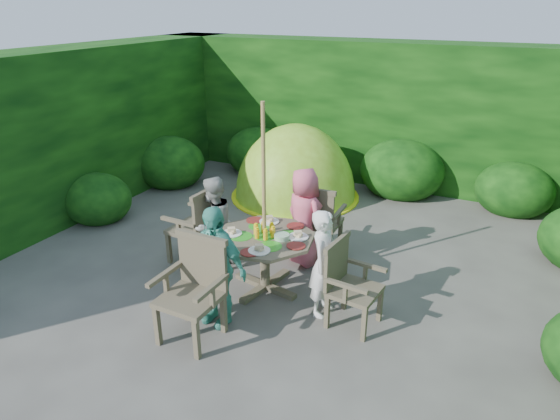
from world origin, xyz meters
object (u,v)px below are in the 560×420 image
at_px(patio_table, 265,244).
at_px(garden_chair_front, 194,288).
at_px(garden_chair_back, 318,219).
at_px(dome_tent, 295,196).
at_px(parasol_pole, 264,202).
at_px(child_back, 304,217).
at_px(child_right, 324,263).
at_px(child_left, 214,225).
at_px(child_front, 216,266).
at_px(garden_chair_right, 348,283).
at_px(garden_chair_left, 198,224).

height_order(patio_table, garden_chair_front, garden_chair_front).
relative_size(garden_chair_back, dome_tent, 0.37).
height_order(parasol_pole, child_back, parasol_pole).
height_order(parasol_pole, dome_tent, parasol_pole).
xyz_separation_m(parasol_pole, child_right, (0.79, -0.15, -0.50)).
relative_size(child_left, child_back, 0.95).
bearing_deg(garden_chair_back, child_front, 76.87).
distance_m(parasol_pole, garden_chair_back, 1.25).
distance_m(garden_chair_right, garden_chair_front, 1.56).
height_order(child_right, dome_tent, dome_tent).
distance_m(garden_chair_right, garden_chair_left, 2.20).
distance_m(parasol_pole, garden_chair_right, 1.27).
xyz_separation_m(parasol_pole, garden_chair_right, (1.08, -0.21, -0.63)).
xyz_separation_m(patio_table, dome_tent, (-0.93, 2.87, -0.58)).
distance_m(child_right, child_front, 1.13).
xyz_separation_m(child_front, dome_tent, (-0.77, 3.65, -0.65)).
xyz_separation_m(patio_table, garden_chair_left, (-1.08, 0.22, -0.06)).
height_order(garden_chair_right, garden_chair_back, garden_chair_back).
distance_m(patio_table, child_left, 0.80).
bearing_deg(child_right, garden_chair_front, 131.18).
relative_size(parasol_pole, child_front, 1.68).
xyz_separation_m(child_back, child_front, (-0.30, -1.57, 0.02)).
height_order(garden_chair_back, child_front, child_front).
relative_size(patio_table, garden_chair_front, 1.37).
relative_size(garden_chair_right, dome_tent, 0.35).
bearing_deg(garden_chair_back, garden_chair_right, 121.87).
bearing_deg(patio_table, garden_chair_right, -11.22).
relative_size(garden_chair_front, dome_tent, 0.40).
relative_size(garden_chair_right, garden_chair_front, 0.88).
xyz_separation_m(garden_chair_front, child_front, (0.07, 0.28, 0.12)).
relative_size(garden_chair_right, child_left, 0.73).
bearing_deg(garden_chair_front, child_back, 79.66).
bearing_deg(parasol_pole, patio_table, 1.95).
distance_m(garden_chair_back, child_left, 1.37).
xyz_separation_m(patio_table, parasol_pole, (-0.00, -0.00, 0.52)).
bearing_deg(child_back, garden_chair_front, 106.69).
height_order(parasol_pole, garden_chair_left, parasol_pole).
bearing_deg(dome_tent, child_back, -54.31).
bearing_deg(garden_chair_back, child_back, 73.92).
bearing_deg(child_right, child_left, 77.92).
bearing_deg(child_back, child_front, 107.16).
bearing_deg(parasol_pole, child_back, 79.14).
distance_m(garden_chair_back, child_back, 0.33).
height_order(garden_chair_left, child_back, child_back).
xyz_separation_m(patio_table, garden_chair_back, (0.22, 1.08, -0.07)).
relative_size(garden_chair_left, garden_chair_front, 0.97).
bearing_deg(child_left, garden_chair_front, 30.37).
distance_m(patio_table, parasol_pole, 0.52).
xyz_separation_m(parasol_pole, garden_chair_left, (-1.07, 0.22, -0.58)).
relative_size(garden_chair_front, child_front, 0.77).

